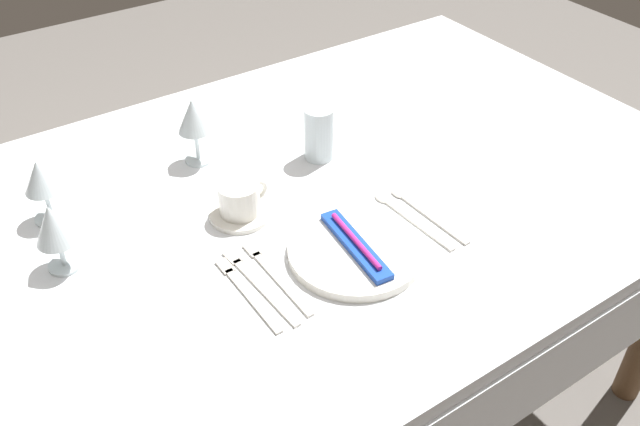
% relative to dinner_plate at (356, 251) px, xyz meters
% --- Properties ---
extents(ground_plane, '(6.00, 6.00, 0.00)m').
position_rel_dinner_plate_xyz_m(ground_plane, '(-0.00, 0.21, -0.75)').
color(ground_plane, slate).
extents(dining_table, '(1.80, 1.11, 0.74)m').
position_rel_dinner_plate_xyz_m(dining_table, '(-0.00, 0.21, -0.09)').
color(dining_table, white).
rests_on(dining_table, ground).
extents(dinner_plate, '(0.25, 0.25, 0.02)m').
position_rel_dinner_plate_xyz_m(dinner_plate, '(0.00, 0.00, 0.00)').
color(dinner_plate, white).
rests_on(dinner_plate, dining_table).
extents(toothbrush_package, '(0.06, 0.21, 0.02)m').
position_rel_dinner_plate_xyz_m(toothbrush_package, '(0.00, 0.00, 0.02)').
color(toothbrush_package, blue).
rests_on(toothbrush_package, dinner_plate).
extents(fork_outer, '(0.02, 0.22, 0.00)m').
position_rel_dinner_plate_xyz_m(fork_outer, '(-0.16, 0.04, -0.01)').
color(fork_outer, beige).
rests_on(fork_outer, dining_table).
extents(fork_inner, '(0.03, 0.23, 0.00)m').
position_rel_dinner_plate_xyz_m(fork_inner, '(-0.19, 0.03, -0.01)').
color(fork_inner, beige).
rests_on(fork_inner, dining_table).
extents(fork_salad, '(0.02, 0.21, 0.00)m').
position_rel_dinner_plate_xyz_m(fork_salad, '(-0.22, 0.03, -0.01)').
color(fork_salad, beige).
rests_on(fork_salad, dining_table).
extents(spoon_soup, '(0.03, 0.22, 0.01)m').
position_rel_dinner_plate_xyz_m(spoon_soup, '(0.15, 0.04, -0.01)').
color(spoon_soup, beige).
rests_on(spoon_soup, dining_table).
extents(spoon_dessert, '(0.03, 0.22, 0.01)m').
position_rel_dinner_plate_xyz_m(spoon_dessert, '(0.19, 0.04, -0.01)').
color(spoon_dessert, beige).
rests_on(spoon_dessert, dining_table).
extents(saucer_left, '(0.12, 0.12, 0.01)m').
position_rel_dinner_plate_xyz_m(saucer_left, '(-0.12, 0.22, -0.00)').
color(saucer_left, white).
rests_on(saucer_left, dining_table).
extents(coffee_cup_left, '(0.10, 0.08, 0.07)m').
position_rel_dinner_plate_xyz_m(coffee_cup_left, '(-0.12, 0.22, 0.03)').
color(coffee_cup_left, white).
rests_on(coffee_cup_left, saucer_left).
extents(wine_glass_centre, '(0.07, 0.07, 0.15)m').
position_rel_dinner_plate_xyz_m(wine_glass_centre, '(-0.10, 0.45, 0.10)').
color(wine_glass_centre, silver).
rests_on(wine_glass_centre, dining_table).
extents(wine_glass_left, '(0.07, 0.07, 0.14)m').
position_rel_dinner_plate_xyz_m(wine_glass_left, '(-0.44, 0.42, 0.09)').
color(wine_glass_left, silver).
rests_on(wine_glass_left, dining_table).
extents(wine_glass_right, '(0.07, 0.07, 0.14)m').
position_rel_dinner_plate_xyz_m(wine_glass_right, '(-0.46, 0.27, 0.09)').
color(wine_glass_right, silver).
rests_on(wine_glass_right, dining_table).
extents(drink_tumbler, '(0.07, 0.07, 0.12)m').
position_rel_dinner_plate_xyz_m(drink_tumbler, '(0.13, 0.31, 0.05)').
color(drink_tumbler, silver).
rests_on(drink_tumbler, dining_table).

